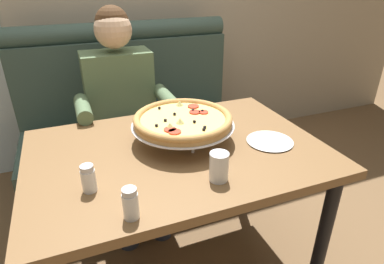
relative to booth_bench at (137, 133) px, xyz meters
The scene contains 8 objects.
booth_bench is the anchor object (origin of this frame).
dining_table 0.94m from the booth_bench, 90.00° to the right, with size 1.26×0.87×0.74m.
diner_main 0.43m from the booth_bench, 113.71° to the right, with size 0.54×0.64×1.27m.
pizza 0.95m from the booth_bench, 86.65° to the right, with size 0.46×0.46×0.13m.
shaker_oregano 1.21m from the booth_bench, 109.78° to the right, with size 0.05×0.05×0.10m.
shaker_parmesan 1.35m from the booth_bench, 102.46° to the right, with size 0.05×0.05×0.11m.
plate_near_left 1.14m from the booth_bench, 67.78° to the right, with size 0.21×0.21×0.02m.
drinking_glass 1.25m from the booth_bench, 86.90° to the right, with size 0.07×0.07×0.11m.
Camera 1 is at (-0.40, -1.17, 1.44)m, focal length 30.26 mm.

